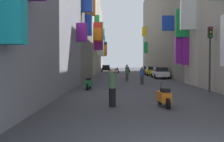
# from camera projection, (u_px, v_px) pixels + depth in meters

# --- Properties ---
(ground_plane) EXTENTS (140.00, 140.00, 0.00)m
(ground_plane) POSITION_uv_depth(u_px,v_px,m) (129.00, 78.00, 35.29)
(ground_plane) COLOR #38383D
(building_left_mid_a) EXTENTS (7.06, 12.87, 14.87)m
(building_left_mid_a) POSITION_uv_depth(u_px,v_px,m) (62.00, 16.00, 30.93)
(building_left_mid_a) COLOR slate
(building_left_mid_a) RESTS_ON ground
(building_left_mid_b) EXTENTS (7.32, 8.30, 17.50)m
(building_left_mid_b) POSITION_uv_depth(u_px,v_px,m) (76.00, 19.00, 41.47)
(building_left_mid_b) COLOR #BCB29E
(building_left_mid_b) RESTS_ON ground
(building_left_mid_c) EXTENTS (7.23, 11.19, 19.67)m
(building_left_mid_c) POSITION_uv_depth(u_px,v_px,m) (83.00, 22.00, 51.18)
(building_left_mid_c) COLOR #9E9384
(building_left_mid_c) RESTS_ON ground
(building_left_far) EXTENTS (7.34, 8.29, 14.06)m
(building_left_far) POSITION_uv_depth(u_px,v_px,m) (88.00, 41.00, 61.00)
(building_left_far) COLOR #9E9384
(building_left_far) RESTS_ON ground
(building_right_mid_b) EXTENTS (7.35, 39.18, 16.51)m
(building_right_mid_b) POSITION_uv_depth(u_px,v_px,m) (173.00, 26.00, 45.33)
(building_right_mid_b) COLOR slate
(building_right_mid_b) RESTS_ON ground
(parked_car_black) EXTENTS (1.93, 4.36, 1.45)m
(parked_car_black) POSITION_uv_depth(u_px,v_px,m) (106.00, 68.00, 58.47)
(parked_car_black) COLOR black
(parked_car_black) RESTS_ON ground
(parked_car_yellow) EXTENTS (1.86, 4.05, 1.40)m
(parked_car_yellow) POSITION_uv_depth(u_px,v_px,m) (152.00, 71.00, 40.67)
(parked_car_yellow) COLOR gold
(parked_car_yellow) RESTS_ON ground
(parked_car_green) EXTENTS (1.90, 4.16, 1.35)m
(parked_car_green) POSITION_uv_depth(u_px,v_px,m) (147.00, 70.00, 45.87)
(parked_car_green) COLOR #236638
(parked_car_green) RESTS_ON ground
(parked_car_white) EXTENTS (1.84, 4.17, 1.43)m
(parked_car_white) POSITION_uv_depth(u_px,v_px,m) (160.00, 72.00, 33.58)
(parked_car_white) COLOR white
(parked_car_white) RESTS_ON ground
(scooter_blue) EXTENTS (0.45, 1.90, 1.13)m
(scooter_blue) POSITION_uv_depth(u_px,v_px,m) (117.00, 70.00, 52.28)
(scooter_blue) COLOR #2D4CAD
(scooter_blue) RESTS_ON ground
(scooter_green) EXTENTS (0.50, 1.81, 1.13)m
(scooter_green) POSITION_uv_depth(u_px,v_px,m) (89.00, 83.00, 19.99)
(scooter_green) COLOR #287F3D
(scooter_green) RESTS_ON ground
(scooter_black) EXTENTS (0.81, 1.84, 1.13)m
(scooter_black) POSITION_uv_depth(u_px,v_px,m) (128.00, 71.00, 50.91)
(scooter_black) COLOR black
(scooter_black) RESTS_ON ground
(scooter_white) EXTENTS (0.87, 1.87, 1.13)m
(scooter_white) POSITION_uv_depth(u_px,v_px,m) (117.00, 71.00, 49.84)
(scooter_white) COLOR silver
(scooter_white) RESTS_ON ground
(scooter_orange) EXTENTS (0.54, 1.81, 1.13)m
(scooter_orange) POSITION_uv_depth(u_px,v_px,m) (164.00, 97.00, 12.08)
(scooter_orange) COLOR orange
(scooter_orange) RESTS_ON ground
(pedestrian_crossing) EXTENTS (0.53, 0.53, 1.63)m
(pedestrian_crossing) POSITION_uv_depth(u_px,v_px,m) (142.00, 76.00, 24.48)
(pedestrian_crossing) COLOR #313131
(pedestrian_crossing) RESTS_ON ground
(pedestrian_near_left) EXTENTS (0.53, 0.53, 1.79)m
(pedestrian_near_left) POSITION_uv_depth(u_px,v_px,m) (127.00, 73.00, 29.07)
(pedestrian_near_left) COLOR #3F3F3F
(pedestrian_near_left) RESTS_ON ground
(pedestrian_near_right) EXTENTS (0.50, 0.50, 1.75)m
(pedestrian_near_right) POSITION_uv_depth(u_px,v_px,m) (112.00, 88.00, 12.13)
(pedestrian_near_right) COLOR black
(pedestrian_near_right) RESTS_ON ground
(traffic_light_near_corner) EXTENTS (0.26, 0.34, 4.41)m
(traffic_light_near_corner) POSITION_uv_depth(u_px,v_px,m) (210.00, 48.00, 17.89)
(traffic_light_near_corner) COLOR #2D2D2D
(traffic_light_near_corner) RESTS_ON ground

